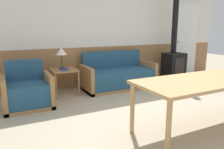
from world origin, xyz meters
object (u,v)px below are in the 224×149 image
couch (118,77)px  dining_table (208,83)px  table_lamp (61,52)px  wood_stove (174,57)px  armchair (28,93)px  side_table (64,74)px

couch → dining_table: bearing=-88.3°
table_lamp → dining_table: bearing=-62.1°
couch → wood_stove: wood_stove is taller
wood_stove → couch: bearing=177.9°
armchair → dining_table: bearing=-57.2°
table_lamp → armchair: bearing=-145.0°
dining_table → wood_stove: size_ratio=0.88×
couch → side_table: (-1.28, 0.04, 0.19)m
couch → wood_stove: (1.65, -0.06, 0.38)m
table_lamp → wood_stove: wood_stove is taller
couch → dining_table: 2.50m
armchair → dining_table: (2.15, -2.05, 0.40)m
armchair → dining_table: size_ratio=0.39×
side_table → dining_table: size_ratio=0.26×
wood_stove → table_lamp: bearing=176.3°
side_table → table_lamp: table_lamp is taller
couch → side_table: size_ratio=3.11×
dining_table → wood_stove: bearing=56.7°
couch → table_lamp: table_lamp is taller
side_table → wood_stove: wood_stove is taller
armchair → wood_stove: bearing=-8.1°
side_table → dining_table: 2.85m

